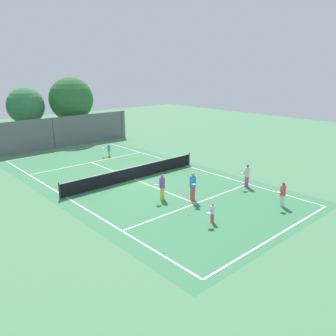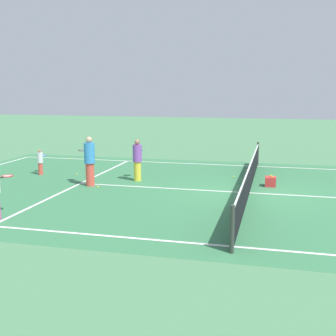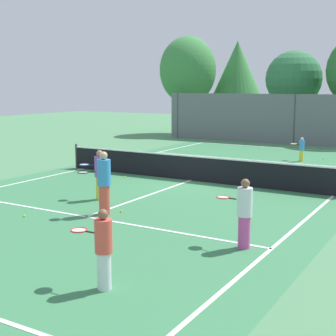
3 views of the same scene
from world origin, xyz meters
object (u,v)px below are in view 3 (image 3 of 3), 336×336
object	(u,v)px
player_1	(244,213)
tennis_ball_1	(216,166)
tennis_ball_5	(125,177)
player_5	(104,182)
tennis_ball_4	(24,216)
tennis_ball_2	(121,211)
tennis_ball_0	(323,159)
player_4	(103,248)
player_0	(301,149)
ball_crate	(172,171)
player_2	(100,174)

from	to	relation	value
player_1	tennis_ball_1	size ratio (longest dim) A/B	24.76
tennis_ball_5	tennis_ball_1	bearing A→B (deg)	65.76
player_5	tennis_ball_5	bearing A→B (deg)	119.57
tennis_ball_4	tennis_ball_2	bearing A→B (deg)	41.46
tennis_ball_0	tennis_ball_2	world-z (taller)	same
player_4	tennis_ball_0	xyz separation A→B (m)	(-0.40, 18.67, -0.76)
player_5	tennis_ball_5	world-z (taller)	player_5
player_0	player_4	bearing A→B (deg)	-86.01
player_4	ball_crate	distance (m)	11.92
player_4	tennis_ball_2	world-z (taller)	player_4
tennis_ball_1	player_2	bearing A→B (deg)	-93.13
tennis_ball_4	tennis_ball_1	bearing A→B (deg)	85.11
ball_crate	tennis_ball_0	size ratio (longest dim) A/B	6.45
player_0	player_1	size ratio (longest dim) A/B	0.74
player_4	tennis_ball_2	xyz separation A→B (m)	(-3.03, 4.72, -0.76)
player_4	tennis_ball_1	xyz separation A→B (m)	(-4.17, 13.87, -0.76)
player_1	player_5	world-z (taller)	player_5
player_1	tennis_ball_5	distance (m)	9.58
player_2	tennis_ball_1	distance (m)	8.19
tennis_ball_0	tennis_ball_4	bearing A→B (deg)	-106.61
player_1	player_4	xyz separation A→B (m)	(-1.33, -3.52, -0.05)
player_1	tennis_ball_1	distance (m)	11.76
player_1	tennis_ball_0	xyz separation A→B (m)	(-1.74, 15.15, -0.81)
tennis_ball_0	ball_crate	bearing A→B (deg)	-119.67
player_0	tennis_ball_1	world-z (taller)	player_0
player_5	tennis_ball_1	size ratio (longest dim) A/B	28.07
tennis_ball_4	player_5	bearing A→B (deg)	38.24
player_1	ball_crate	bearing A→B (deg)	130.06
tennis_ball_1	player_0	bearing A→B (deg)	49.95
tennis_ball_0	tennis_ball_5	size ratio (longest dim) A/B	1.00
ball_crate	tennis_ball_0	xyz separation A→B (m)	(4.45, 7.80, -0.15)
player_4	tennis_ball_5	size ratio (longest dim) A/B	23.10
player_2	player_5	xyz separation A→B (m)	(1.30, -1.45, 0.10)
player_1	tennis_ball_2	distance (m)	4.59
player_4	tennis_ball_2	size ratio (longest dim) A/B	23.10
tennis_ball_0	tennis_ball_4	size ratio (longest dim) A/B	1.00
player_0	player_4	distance (m)	17.44
player_5	tennis_ball_0	world-z (taller)	player_5
tennis_ball_1	tennis_ball_0	bearing A→B (deg)	51.84
tennis_ball_0	tennis_ball_1	xyz separation A→B (m)	(-3.77, -4.80, 0.00)
player_0	player_2	world-z (taller)	player_2
player_0	tennis_ball_5	bearing A→B (deg)	-121.87
player_1	player_4	distance (m)	3.76
player_2	ball_crate	bearing A→B (deg)	92.57
ball_crate	player_1	bearing A→B (deg)	-49.94
ball_crate	tennis_ball_0	distance (m)	8.98
player_2	tennis_ball_0	distance (m)	13.63
tennis_ball_0	tennis_ball_5	distance (m)	10.96
tennis_ball_0	tennis_ball_1	distance (m)	6.10
player_0	player_5	bearing A→B (deg)	-99.13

